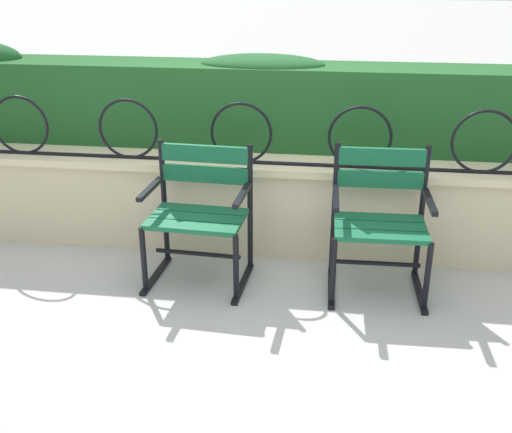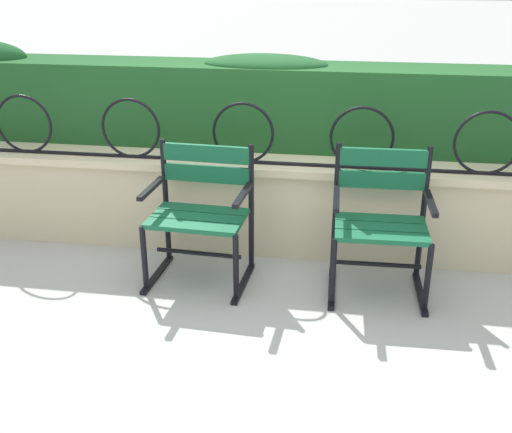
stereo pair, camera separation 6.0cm
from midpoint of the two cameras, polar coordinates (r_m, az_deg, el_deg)
The scene contains 6 objects.
ground_plane at distance 3.73m, azimuth -0.74°, elevation -8.61°, with size 60.00×60.00×0.00m, color #ADADA8.
stone_wall at distance 4.36m, azimuth 0.94°, elevation 1.11°, with size 8.23×0.41×0.65m.
iron_arch_fence at distance 4.15m, azimuth -1.47°, elevation 7.38°, with size 7.68×0.02×0.42m.
hedge_row at distance 4.57m, azimuth 1.08°, elevation 10.59°, with size 8.07×0.49×0.72m.
park_chair_left at distance 3.92m, azimuth -5.66°, elevation 0.58°, with size 0.65×0.55×0.87m.
park_chair_right at distance 3.84m, azimuth 10.94°, elevation -0.14°, with size 0.60×0.53×0.89m.
Camera 1 is at (0.45, -3.15, 1.94)m, focal length 43.22 mm.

